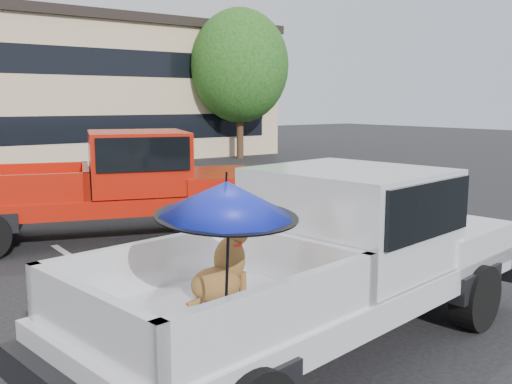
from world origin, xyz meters
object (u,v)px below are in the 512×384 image
tree_right (240,66)px  silver_pickup (335,248)px  tree_back (109,68)px  red_pickup (129,180)px

tree_right → silver_pickup: bearing=-121.6°
tree_back → red_pickup: 21.30m
silver_pickup → tree_back: bearing=64.3°
tree_right → tree_back: (-3.00, 8.00, 0.20)m
tree_right → red_pickup: (-10.56, -11.63, -3.10)m
tree_back → silver_pickup: bearing=-107.0°
tree_back → silver_pickup: 26.95m
silver_pickup → red_pickup: (0.27, 5.94, 0.06)m
tree_right → silver_pickup: size_ratio=1.15×
tree_back → silver_pickup: tree_back is taller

